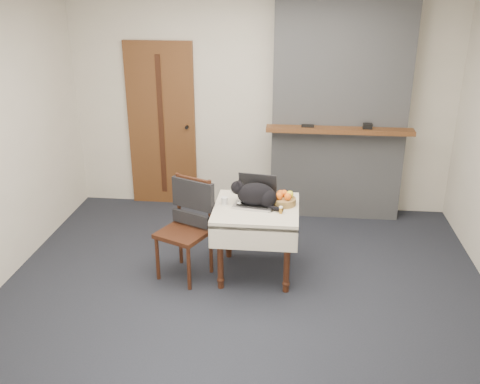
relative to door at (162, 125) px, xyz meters
The scene contains 12 objects.
ground 2.52m from the door, 58.72° to the right, with size 4.50×4.50×0.00m, color black.
room_shell 2.07m from the door, 51.56° to the right, with size 4.52×4.01×2.61m.
door is the anchor object (origin of this frame).
chimney 2.12m from the door, ahead, with size 1.62×0.48×2.60m.
side_table 2.14m from the door, 52.24° to the right, with size 0.78×0.78×0.70m.
laptop 2.04m from the door, 51.17° to the right, with size 0.40×0.36×0.27m.
cat 2.09m from the door, 51.81° to the right, with size 0.51×0.28×0.25m.
cream_jar 1.93m from the door, 58.98° to the right, with size 0.06×0.06×0.07m, color silver.
pill_bottle 2.35m from the door, 49.71° to the right, with size 0.03×0.03×0.07m.
fruit_basket 2.21m from the door, 45.74° to the right, with size 0.22×0.22×0.13m.
desk_clutter 2.24m from the door, 47.49° to the right, with size 0.15×0.02×0.01m, color black.
chair 1.85m from the door, 68.82° to the right, with size 0.57×0.56×0.96m.
Camera 1 is at (0.41, -4.20, 2.67)m, focal length 40.00 mm.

